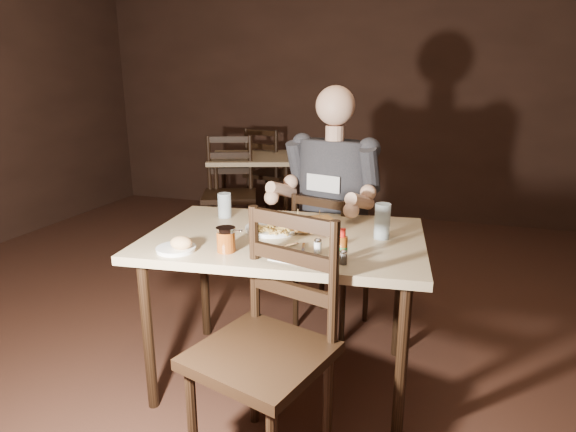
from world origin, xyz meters
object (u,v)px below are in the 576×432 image
(side_plate, at_px, (176,250))
(bg_chair_far, at_px, (272,174))
(glass_right, at_px, (382,221))
(syrup_dispenser, at_px, (226,240))
(hot_sauce, at_px, (343,244))
(glass_left, at_px, (225,205))
(bg_chair_near, at_px, (229,195))
(chair_near, at_px, (261,354))
(chair_far, at_px, (332,260))
(diner, at_px, (330,177))
(dinner_plate, at_px, (272,229))
(main_table, at_px, (285,250))
(bg_table, at_px, (253,165))

(side_plate, bearing_deg, bg_chair_far, 102.57)
(glass_right, height_order, syrup_dispenser, glass_right)
(hot_sauce, bearing_deg, syrup_dispenser, -172.71)
(bg_chair_far, relative_size, glass_left, 7.61)
(bg_chair_near, bearing_deg, bg_chair_far, 68.33)
(chair_near, distance_m, side_plate, 0.59)
(chair_far, distance_m, bg_chair_near, 1.60)
(diner, bearing_deg, glass_left, -125.34)
(syrup_dispenser, bearing_deg, chair_near, -53.80)
(chair_near, relative_size, glass_left, 7.63)
(bg_chair_far, height_order, dinner_plate, bg_chair_far)
(chair_near, height_order, dinner_plate, chair_near)
(main_table, xyz_separation_m, glass_left, (-0.40, 0.20, 0.14))
(dinner_plate, distance_m, glass_right, 0.53)
(chair_far, relative_size, glass_left, 6.54)
(bg_table, xyz_separation_m, bg_chair_far, (0.00, 0.55, -0.19))
(diner, bearing_deg, syrup_dispenser, -89.78)
(bg_chair_far, relative_size, hot_sauce, 7.59)
(glass_right, bearing_deg, glass_left, 172.97)
(main_table, height_order, glass_right, glass_right)
(bg_chair_near, xyz_separation_m, glass_right, (1.52, -1.62, 0.35))
(glass_right, bearing_deg, chair_near, -116.99)
(bg_chair_far, relative_size, bg_chair_near, 0.99)
(side_plate, bearing_deg, bg_chair_near, 108.87)
(chair_near, relative_size, side_plate, 6.05)
(main_table, height_order, chair_far, chair_far)
(hot_sauce, bearing_deg, chair_far, 104.90)
(diner, bearing_deg, hot_sauce, -57.31)
(main_table, height_order, bg_chair_far, bg_chair_far)
(diner, height_order, dinner_plate, diner)
(diner, bearing_deg, side_plate, -99.96)
(bg_chair_near, xyz_separation_m, side_plate, (0.71, -2.06, 0.28))
(main_table, xyz_separation_m, chair_far, (0.09, 0.63, -0.27))
(bg_chair_near, height_order, hot_sauce, bg_chair_near)
(dinner_plate, xyz_separation_m, hot_sauce, (0.40, -0.27, 0.06))
(bg_table, height_order, bg_chair_far, bg_chair_far)
(bg_table, height_order, bg_chair_near, bg_chair_near)
(chair_far, relative_size, glass_right, 5.18)
(chair_far, distance_m, glass_left, 0.77)
(chair_far, bearing_deg, bg_table, -38.36)
(bg_chair_near, bearing_deg, syrup_dispenser, -87.17)
(syrup_dispenser, bearing_deg, chair_far, 68.23)
(hot_sauce, bearing_deg, diner, 106.72)
(diner, bearing_deg, chair_far, 90.00)
(side_plate, bearing_deg, chair_near, -26.03)
(bg_chair_far, bearing_deg, dinner_plate, 122.36)
(bg_chair_far, bearing_deg, syrup_dispenser, 118.91)
(bg_chair_far, xyz_separation_m, hot_sauce, (1.40, -3.04, 0.34))
(bg_chair_near, xyz_separation_m, dinner_plate, (1.00, -1.67, 0.28))
(chair_far, xyz_separation_m, chair_near, (0.00, -1.21, 0.07))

